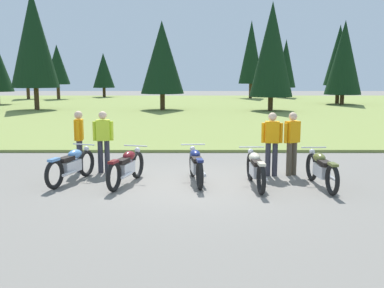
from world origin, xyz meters
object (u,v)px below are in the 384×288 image
object	(u,v)px
motorcycle_maroon	(126,167)
rider_near_row_end	(102,138)
motorcycle_cream	(255,169)
motorcycle_olive	(320,169)
motorcycle_sky_blue	(71,165)
rider_checking_bike	(271,140)
motorcycle_navy	(195,165)
rider_in_hivis_vest	(291,140)
rider_with_back_turned	(78,137)

from	to	relation	value
motorcycle_maroon	rider_near_row_end	world-z (taller)	rider_near_row_end
motorcycle_cream	motorcycle_olive	size ratio (longest dim) A/B	1.00
motorcycle_sky_blue	rider_checking_bike	xyz separation A→B (m)	(5.04, 0.71, 0.51)
motorcycle_navy	rider_in_hivis_vest	world-z (taller)	rider_in_hivis_vest
motorcycle_navy	rider_checking_bike	xyz separation A→B (m)	(1.98, 0.74, 0.51)
motorcycle_navy	rider_with_back_turned	bearing A→B (deg)	158.09
motorcycle_cream	rider_near_row_end	xyz separation A→B (m)	(-3.89, 1.58, 0.51)
rider_checking_bike	rider_in_hivis_vest	size ratio (longest dim) A/B	1.00
motorcycle_olive	rider_near_row_end	distance (m)	5.70
motorcycle_sky_blue	motorcycle_navy	xyz separation A→B (m)	(3.06, -0.03, 0.00)
motorcycle_olive	rider_checking_bike	bearing A→B (deg)	128.11
motorcycle_olive	rider_near_row_end	world-z (taller)	rider_near_row_end
motorcycle_sky_blue	motorcycle_olive	bearing A→B (deg)	-4.87
rider_in_hivis_vest	rider_with_back_turned	bearing A→B (deg)	175.37
rider_in_hivis_vest	motorcycle_olive	bearing A→B (deg)	-72.20
motorcycle_maroon	rider_near_row_end	distance (m)	1.66
motorcycle_cream	motorcycle_navy	bearing A→B (deg)	163.12
rider_in_hivis_vest	motorcycle_cream	bearing A→B (deg)	-132.17
motorcycle_sky_blue	rider_checking_bike	world-z (taller)	rider_checking_bike
rider_near_row_end	rider_with_back_turned	distance (m)	0.69
motorcycle_navy	rider_near_row_end	bearing A→B (deg)	155.04
motorcycle_maroon	rider_checking_bike	world-z (taller)	rider_checking_bike
motorcycle_cream	rider_with_back_turned	distance (m)	4.91
motorcycle_cream	motorcycle_sky_blue	bearing A→B (deg)	174.15
motorcycle_sky_blue	rider_near_row_end	world-z (taller)	rider_near_row_end
motorcycle_navy	rider_with_back_turned	size ratio (longest dim) A/B	1.26
motorcycle_olive	rider_near_row_end	xyz separation A→B (m)	(-5.43, 1.64, 0.51)
rider_checking_bike	rider_near_row_end	bearing A→B (deg)	174.70
motorcycle_maroon	rider_in_hivis_vest	size ratio (longest dim) A/B	1.23
motorcycle_olive	rider_with_back_turned	distance (m)	6.38
rider_near_row_end	rider_in_hivis_vest	xyz separation A→B (m)	(5.02, -0.34, 0.00)
motorcycle_navy	rider_with_back_turned	distance (m)	3.45
rider_checking_bike	motorcycle_maroon	bearing A→B (deg)	-165.58
motorcycle_navy	rider_checking_bike	world-z (taller)	rider_checking_bike
motorcycle_maroon	motorcycle_olive	bearing A→B (deg)	-3.51
motorcycle_sky_blue	motorcycle_maroon	bearing A→B (deg)	-9.35
rider_checking_bike	rider_with_back_turned	size ratio (longest dim) A/B	1.00
motorcycle_navy	rider_in_hivis_vest	bearing A→B (deg)	17.85
motorcycle_navy	rider_checking_bike	size ratio (longest dim) A/B	1.26
motorcycle_navy	motorcycle_cream	bearing A→B (deg)	-16.88
motorcycle_olive	rider_in_hivis_vest	bearing A→B (deg)	107.80
motorcycle_maroon	rider_in_hivis_vest	xyz separation A→B (m)	(4.20, 1.01, 0.51)
motorcycle_olive	motorcycle_maroon	bearing A→B (deg)	176.49
rider_checking_bike	motorcycle_navy	bearing A→B (deg)	-159.44
motorcycle_olive	rider_checking_bike	size ratio (longest dim) A/B	1.26
motorcycle_maroon	motorcycle_olive	size ratio (longest dim) A/B	0.98
rider_with_back_turned	rider_in_hivis_vest	size ratio (longest dim) A/B	1.00
motorcycle_maroon	rider_with_back_turned	distance (m)	2.16
motorcycle_sky_blue	rider_checking_bike	distance (m)	5.12
motorcycle_navy	motorcycle_olive	world-z (taller)	same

